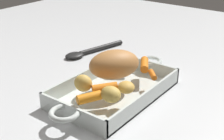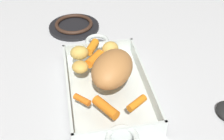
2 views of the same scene
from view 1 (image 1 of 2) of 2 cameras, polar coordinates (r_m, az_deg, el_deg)
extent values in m
plane|color=silver|center=(0.84, 0.47, -4.53)|extent=(2.16, 2.16, 0.00)
cube|color=silver|center=(0.84, 0.47, -4.23)|extent=(0.33, 0.21, 0.01)
cube|color=silver|center=(0.89, -4.73, -1.37)|extent=(0.33, 0.01, 0.04)
cube|color=silver|center=(0.78, 6.41, -5.20)|extent=(0.33, 0.01, 0.04)
cube|color=silver|center=(0.95, 6.36, 0.48)|extent=(0.01, 0.21, 0.04)
cube|color=silver|center=(0.72, -7.38, -7.97)|extent=(0.01, 0.21, 0.04)
torus|color=silver|center=(0.97, 7.03, 1.61)|extent=(0.07, 0.07, 0.01)
torus|color=silver|center=(0.70, -8.62, -7.73)|extent=(0.07, 0.07, 0.01)
ellipsoid|color=#B5773E|center=(0.82, 0.41, 1.05)|extent=(0.16, 0.15, 0.07)
cylinder|color=orange|center=(0.72, -4.19, -5.03)|extent=(0.06, 0.05, 0.02)
cylinder|color=orange|center=(0.92, 2.05, 1.85)|extent=(0.04, 0.05, 0.02)
cylinder|color=orange|center=(0.89, 5.92, 1.00)|extent=(0.07, 0.05, 0.02)
cylinder|color=orange|center=(0.84, 7.38, -0.84)|extent=(0.04, 0.04, 0.02)
cylinder|color=orange|center=(0.75, -1.33, -3.33)|extent=(0.06, 0.06, 0.03)
ellipsoid|color=gold|center=(0.75, 2.59, -3.16)|extent=(0.06, 0.06, 0.03)
ellipsoid|color=gold|center=(0.76, -5.26, -2.40)|extent=(0.04, 0.05, 0.04)
ellipsoid|color=gold|center=(0.71, -0.20, -4.43)|extent=(0.04, 0.05, 0.04)
cylinder|color=black|center=(1.15, -1.91, 4.09)|extent=(0.19, 0.06, 0.02)
ellipsoid|color=black|center=(1.08, -6.84, 2.65)|extent=(0.08, 0.07, 0.02)
camera|label=2|loc=(1.23, 23.56, 28.83)|focal=49.27mm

